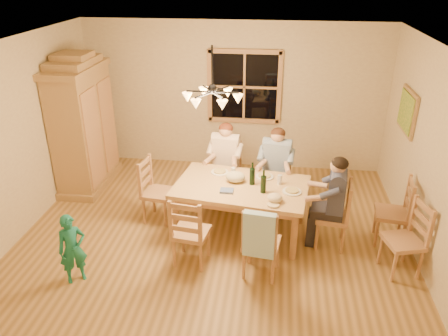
# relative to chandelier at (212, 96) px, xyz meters

# --- Properties ---
(floor) EXTENTS (5.50, 5.50, 0.00)m
(floor) POSITION_rel_chandelier_xyz_m (0.00, 0.00, -2.08)
(floor) COLOR olive
(floor) RESTS_ON ground
(ceiling) EXTENTS (5.50, 5.00, 0.02)m
(ceiling) POSITION_rel_chandelier_xyz_m (0.00, 0.00, 0.62)
(ceiling) COLOR white
(ceiling) RESTS_ON wall_back
(wall_back) EXTENTS (5.50, 0.02, 2.70)m
(wall_back) POSITION_rel_chandelier_xyz_m (0.00, 2.50, -0.73)
(wall_back) COLOR tan
(wall_back) RESTS_ON floor
(wall_left) EXTENTS (0.02, 5.00, 2.70)m
(wall_left) POSITION_rel_chandelier_xyz_m (-2.75, 0.00, -0.73)
(wall_left) COLOR tan
(wall_left) RESTS_ON floor
(wall_right) EXTENTS (0.02, 5.00, 2.70)m
(wall_right) POSITION_rel_chandelier_xyz_m (2.75, 0.00, -0.73)
(wall_right) COLOR tan
(wall_right) RESTS_ON floor
(window) EXTENTS (1.30, 0.06, 1.30)m
(window) POSITION_rel_chandelier_xyz_m (0.20, 2.47, -0.53)
(window) COLOR black
(window) RESTS_ON wall_back
(painting) EXTENTS (0.06, 0.78, 0.64)m
(painting) POSITION_rel_chandelier_xyz_m (2.71, 1.20, -0.48)
(painting) COLOR #9D7444
(painting) RESTS_ON wall_right
(chandelier) EXTENTS (0.77, 0.68, 0.71)m
(chandelier) POSITION_rel_chandelier_xyz_m (0.00, 0.00, 0.00)
(chandelier) COLOR black
(chandelier) RESTS_ON ceiling
(armoire) EXTENTS (0.66, 1.40, 2.30)m
(armoire) POSITION_rel_chandelier_xyz_m (-2.42, 1.36, -1.02)
(armoire) COLOR #9D7444
(armoire) RESTS_ON floor
(dining_table) EXTENTS (1.97, 1.36, 0.76)m
(dining_table) POSITION_rel_chandelier_xyz_m (0.37, 0.17, -1.42)
(dining_table) COLOR tan
(dining_table) RESTS_ON floor
(chair_far_left) EXTENTS (0.49, 0.48, 0.99)m
(chair_far_left) POSITION_rel_chandelier_xyz_m (0.03, 1.09, -1.77)
(chair_far_left) COLOR #B47D4F
(chair_far_left) RESTS_ON floor
(chair_far_right) EXTENTS (0.49, 0.48, 0.99)m
(chair_far_right) POSITION_rel_chandelier_xyz_m (0.84, 0.98, -1.77)
(chair_far_right) COLOR #B47D4F
(chair_far_right) RESTS_ON floor
(chair_near_left) EXTENTS (0.49, 0.48, 0.99)m
(chair_near_left) POSITION_rel_chandelier_xyz_m (-0.20, -0.63, -1.77)
(chair_near_left) COLOR #B47D4F
(chair_near_left) RESTS_ON floor
(chair_near_right) EXTENTS (0.49, 0.48, 0.99)m
(chair_near_right) POSITION_rel_chandelier_xyz_m (0.71, -0.76, -1.77)
(chair_near_right) COLOR #B47D4F
(chair_near_right) RESTS_ON floor
(chair_end_left) EXTENTS (0.48, 0.49, 0.99)m
(chair_end_left) POSITION_rel_chandelier_xyz_m (-0.89, 0.34, -1.77)
(chair_end_left) COLOR #B47D4F
(chair_end_left) RESTS_ON floor
(chair_end_right) EXTENTS (0.48, 0.49, 0.99)m
(chair_end_right) POSITION_rel_chandelier_xyz_m (1.63, -0.01, -1.77)
(chair_end_right) COLOR #B47D4F
(chair_end_right) RESTS_ON floor
(adult_woman) EXTENTS (0.43, 0.47, 0.87)m
(adult_woman) POSITION_rel_chandelier_xyz_m (0.03, 1.09, -1.24)
(adult_woman) COLOR beige
(adult_woman) RESTS_ON floor
(adult_plaid_man) EXTENTS (0.43, 0.47, 0.87)m
(adult_plaid_man) POSITION_rel_chandelier_xyz_m (0.84, 0.98, -1.24)
(adult_plaid_man) COLOR #2F4F82
(adult_plaid_man) RESTS_ON floor
(adult_slate_man) EXTENTS (0.47, 0.43, 0.87)m
(adult_slate_man) POSITION_rel_chandelier_xyz_m (1.63, -0.01, -1.24)
(adult_slate_man) COLOR #3C4260
(adult_slate_man) RESTS_ON floor
(towel) EXTENTS (0.39, 0.15, 0.58)m
(towel) POSITION_rel_chandelier_xyz_m (0.68, -0.94, -1.38)
(towel) COLOR #A1C9DA
(towel) RESTS_ON chair_near_right
(wine_bottle_a) EXTENTS (0.08, 0.08, 0.33)m
(wine_bottle_a) POSITION_rel_chandelier_xyz_m (0.51, 0.21, -1.15)
(wine_bottle_a) COLOR black
(wine_bottle_a) RESTS_ON dining_table
(wine_bottle_b) EXTENTS (0.08, 0.08, 0.33)m
(wine_bottle_b) POSITION_rel_chandelier_xyz_m (0.68, -0.00, -1.15)
(wine_bottle_b) COLOR black
(wine_bottle_b) RESTS_ON dining_table
(plate_woman) EXTENTS (0.26, 0.26, 0.02)m
(plate_woman) POSITION_rel_chandelier_xyz_m (0.02, 0.52, -1.31)
(plate_woman) COLOR white
(plate_woman) RESTS_ON dining_table
(plate_plaid) EXTENTS (0.26, 0.26, 0.02)m
(plate_plaid) POSITION_rel_chandelier_xyz_m (0.68, 0.46, -1.31)
(plate_plaid) COLOR white
(plate_plaid) RESTS_ON dining_table
(plate_slate) EXTENTS (0.26, 0.26, 0.02)m
(plate_slate) POSITION_rel_chandelier_xyz_m (1.07, 0.05, -1.31)
(plate_slate) COLOR white
(plate_slate) RESTS_ON dining_table
(wine_glass_a) EXTENTS (0.06, 0.06, 0.14)m
(wine_glass_a) POSITION_rel_chandelier_xyz_m (0.23, 0.43, -1.25)
(wine_glass_a) COLOR silver
(wine_glass_a) RESTS_ON dining_table
(wine_glass_b) EXTENTS (0.06, 0.06, 0.14)m
(wine_glass_b) POSITION_rel_chandelier_xyz_m (0.90, 0.27, -1.25)
(wine_glass_b) COLOR silver
(wine_glass_b) RESTS_ON dining_table
(cap) EXTENTS (0.20, 0.20, 0.11)m
(cap) POSITION_rel_chandelier_xyz_m (0.84, -0.24, -1.26)
(cap) COLOR #CDB788
(cap) RESTS_ON dining_table
(napkin) EXTENTS (0.20, 0.16, 0.03)m
(napkin) POSITION_rel_chandelier_xyz_m (0.19, -0.05, -1.30)
(napkin) COLOR #526396
(napkin) RESTS_ON dining_table
(cloth_bundle) EXTENTS (0.28, 0.22, 0.15)m
(cloth_bundle) POSITION_rel_chandelier_xyz_m (0.27, 0.26, -1.24)
(cloth_bundle) COLOR tan
(cloth_bundle) RESTS_ON dining_table
(child) EXTENTS (0.40, 0.37, 0.91)m
(child) POSITION_rel_chandelier_xyz_m (-1.55, -1.17, -1.62)
(child) COLOR #1B7C6C
(child) RESTS_ON floor
(chair_spare_front) EXTENTS (0.52, 0.54, 0.99)m
(chair_spare_front) POSITION_rel_chandelier_xyz_m (2.45, -0.50, -1.77)
(chair_spare_front) COLOR #B47D4F
(chair_spare_front) RESTS_ON floor
(chair_spare_back) EXTENTS (0.47, 0.49, 0.99)m
(chair_spare_back) POSITION_rel_chandelier_xyz_m (2.45, 0.17, -1.77)
(chair_spare_back) COLOR #B47D4F
(chair_spare_back) RESTS_ON floor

